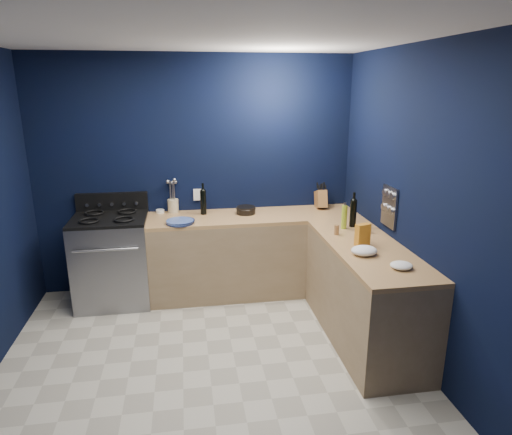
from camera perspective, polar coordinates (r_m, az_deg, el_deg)
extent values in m
cube|color=#B4AE9E|center=(3.98, -5.85, -18.66)|extent=(3.50, 3.50, 0.02)
cube|color=silver|center=(3.28, -7.27, 22.25)|extent=(3.50, 3.50, 0.02)
cube|color=black|center=(5.11, -7.50, 5.33)|extent=(3.50, 0.02, 2.60)
cube|color=black|center=(3.89, 20.37, 0.93)|extent=(0.02, 3.50, 2.60)
cube|color=black|center=(1.79, -3.47, -16.48)|extent=(3.50, 0.02, 2.60)
cube|color=#8E7556|center=(5.09, -0.22, -4.77)|extent=(2.30, 0.63, 0.86)
cube|color=brown|center=(4.95, -0.23, 0.10)|extent=(2.30, 0.63, 0.04)
cube|color=#8E7556|center=(4.29, 13.50, -9.48)|extent=(0.63, 1.67, 0.86)
cube|color=brown|center=(4.12, 13.92, -3.83)|extent=(0.63, 1.67, 0.04)
cube|color=gray|center=(5.08, -17.60, -5.28)|extent=(0.76, 0.66, 0.92)
cube|color=black|center=(4.79, -18.10, -6.77)|extent=(0.59, 0.02, 0.42)
cube|color=black|center=(4.93, -18.07, -0.14)|extent=(0.76, 0.66, 0.03)
cube|color=black|center=(5.19, -17.70, 1.91)|extent=(0.76, 0.06, 0.20)
cube|color=gray|center=(4.38, 16.48, 1.31)|extent=(0.02, 0.28, 0.38)
cube|color=white|center=(5.14, -7.40, 2.88)|extent=(0.09, 0.02, 0.13)
cylinder|color=#38479A|center=(4.70, -9.57, -0.54)|extent=(0.32, 0.32, 0.04)
cylinder|color=white|center=(5.13, -12.00, 0.79)|extent=(0.11, 0.11, 0.04)
cylinder|color=beige|center=(5.11, -10.41, 1.47)|extent=(0.13, 0.13, 0.15)
cylinder|color=black|center=(4.97, -6.67, 1.90)|extent=(0.07, 0.07, 0.27)
cylinder|color=black|center=(4.98, -1.28, 0.93)|extent=(0.23, 0.23, 0.08)
cube|color=brown|center=(5.26, 8.18, 2.29)|extent=(0.12, 0.24, 0.25)
cylinder|color=black|center=(4.61, 12.16, 0.51)|extent=(0.09, 0.09, 0.27)
cylinder|color=#92AF25|center=(4.53, 11.07, 0.05)|extent=(0.05, 0.05, 0.23)
cylinder|color=olive|center=(4.35, 10.12, -1.54)|extent=(0.05, 0.05, 0.10)
cylinder|color=olive|center=(4.47, 13.96, -1.34)|extent=(0.05, 0.05, 0.09)
cube|color=#A32B08|center=(4.10, 13.30, -2.12)|extent=(0.15, 0.10, 0.20)
ellipsoid|color=white|center=(3.89, 13.49, -4.07)|extent=(0.27, 0.26, 0.08)
ellipsoid|color=white|center=(3.69, 17.87, -5.77)|extent=(0.20, 0.19, 0.05)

